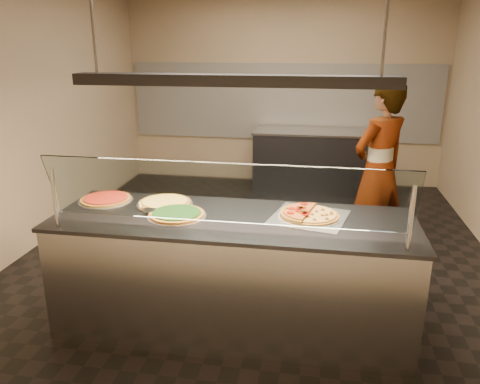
% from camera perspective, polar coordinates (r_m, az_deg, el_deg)
% --- Properties ---
extents(ground, '(5.00, 6.00, 0.02)m').
position_cam_1_polar(ground, '(5.11, 2.00, -7.92)').
color(ground, black).
rests_on(ground, ground).
extents(wall_back, '(5.00, 0.02, 3.00)m').
position_cam_1_polar(wall_back, '(7.63, 5.26, 12.39)').
color(wall_back, tan).
rests_on(wall_back, ground).
extents(wall_front, '(5.00, 0.02, 3.00)m').
position_cam_1_polar(wall_front, '(1.81, -10.59, -5.32)').
color(wall_front, tan).
rests_on(wall_front, ground).
extents(wall_left, '(0.02, 6.00, 3.00)m').
position_cam_1_polar(wall_left, '(5.57, -24.68, 8.92)').
color(wall_left, tan).
rests_on(wall_left, ground).
extents(tile_band, '(4.90, 0.02, 1.20)m').
position_cam_1_polar(tile_band, '(7.62, 5.20, 10.87)').
color(tile_band, silver).
rests_on(tile_band, wall_back).
extents(serving_counter, '(2.76, 0.94, 0.93)m').
position_cam_1_polar(serving_counter, '(3.76, -0.84, -9.75)').
color(serving_counter, '#B7B7BC').
rests_on(serving_counter, ground).
extents(sneeze_guard, '(2.52, 0.18, 0.54)m').
position_cam_1_polar(sneeze_guard, '(3.15, -2.04, -0.28)').
color(sneeze_guard, '#B7B7BC').
rests_on(sneeze_guard, serving_counter).
extents(perforated_tray, '(0.65, 0.65, 0.01)m').
position_cam_1_polar(perforated_tray, '(3.61, 8.41, -2.96)').
color(perforated_tray, silver).
rests_on(perforated_tray, serving_counter).
extents(half_pizza_pepperoni, '(0.32, 0.48, 0.05)m').
position_cam_1_polar(half_pizza_pepperoni, '(3.60, 6.74, -2.46)').
color(half_pizza_pepperoni, brown).
rests_on(half_pizza_pepperoni, perforated_tray).
extents(half_pizza_sausage, '(0.32, 0.48, 0.04)m').
position_cam_1_polar(half_pizza_sausage, '(3.60, 10.19, -2.77)').
color(half_pizza_sausage, brown).
rests_on(half_pizza_sausage, perforated_tray).
extents(pizza_spinach, '(0.45, 0.45, 0.03)m').
position_cam_1_polar(pizza_spinach, '(3.62, -7.71, -2.66)').
color(pizza_spinach, silver).
rests_on(pizza_spinach, serving_counter).
extents(pizza_cheese, '(0.46, 0.46, 0.03)m').
position_cam_1_polar(pizza_cheese, '(3.91, -9.14, -1.24)').
color(pizza_cheese, silver).
rests_on(pizza_cheese, serving_counter).
extents(pizza_tomato, '(0.45, 0.45, 0.03)m').
position_cam_1_polar(pizza_tomato, '(4.11, -16.02, -0.78)').
color(pizza_tomato, silver).
rests_on(pizza_tomato, serving_counter).
extents(pizza_spatula, '(0.25, 0.21, 0.02)m').
position_cam_1_polar(pizza_spatula, '(3.78, -11.42, -1.80)').
color(pizza_spatula, '#B7B7BC').
rests_on(pizza_spatula, pizza_spinach).
extents(prep_table, '(1.70, 0.74, 0.93)m').
position_cam_1_polar(prep_table, '(7.33, 8.39, 3.84)').
color(prep_table, '#2D2D31').
rests_on(prep_table, ground).
extents(worker, '(0.80, 0.78, 1.86)m').
position_cam_1_polar(worker, '(5.12, 16.57, 2.61)').
color(worker, '#36323F').
rests_on(worker, ground).
extents(heat_lamp_housing, '(2.30, 0.18, 0.08)m').
position_cam_1_polar(heat_lamp_housing, '(3.34, -0.96, 13.45)').
color(heat_lamp_housing, '#2D2D31').
rests_on(heat_lamp_housing, ceiling).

